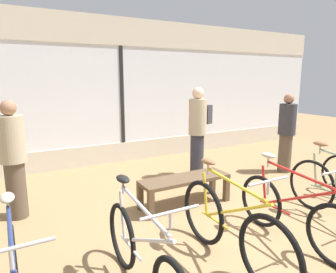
% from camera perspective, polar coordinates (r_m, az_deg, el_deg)
% --- Properties ---
extents(ground_plane, '(24.00, 24.00, 0.00)m').
position_cam_1_polar(ground_plane, '(3.99, 12.43, -17.72)').
color(ground_plane, '#99754C').
extents(shop_back_wall, '(12.00, 0.08, 3.20)m').
position_cam_1_polar(shop_back_wall, '(6.85, -8.85, 8.70)').
color(shop_back_wall, beige).
rests_on(shop_back_wall, ground_plane).
extents(bicycle_left, '(0.46, 1.73, 1.01)m').
position_cam_1_polar(bicycle_left, '(2.81, -4.87, -22.06)').
color(bicycle_left, black).
rests_on(bicycle_left, ground_plane).
extents(bicycle_center_left, '(0.46, 1.74, 1.06)m').
position_cam_1_polar(bicycle_center_left, '(3.26, 11.83, -16.63)').
color(bicycle_center_left, black).
rests_on(bicycle_center_left, ground_plane).
extents(bicycle_center_right, '(0.46, 1.68, 1.02)m').
position_cam_1_polar(bicycle_center_right, '(3.85, 22.63, -13.22)').
color(bicycle_center_right, black).
rests_on(bicycle_center_right, ground_plane).
extents(display_bench, '(1.40, 0.44, 0.44)m').
position_cam_1_polar(display_bench, '(4.57, 3.23, -8.70)').
color(display_bench, brown).
rests_on(display_bench, ground_plane).
extents(customer_near_rack, '(0.54, 0.43, 1.74)m').
position_cam_1_polar(customer_near_rack, '(5.74, 5.73, 1.33)').
color(customer_near_rack, '#2D2D38').
rests_on(customer_near_rack, ground_plane).
extents(customer_by_window, '(0.47, 0.56, 1.63)m').
position_cam_1_polar(customer_by_window, '(4.55, -27.53, -3.30)').
color(customer_by_window, brown).
rests_on(customer_by_window, ground_plane).
extents(customer_mid_floor, '(0.41, 0.41, 1.60)m').
position_cam_1_polar(customer_mid_floor, '(6.52, 21.64, 0.85)').
color(customer_mid_floor, brown).
rests_on(customer_mid_floor, ground_plane).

